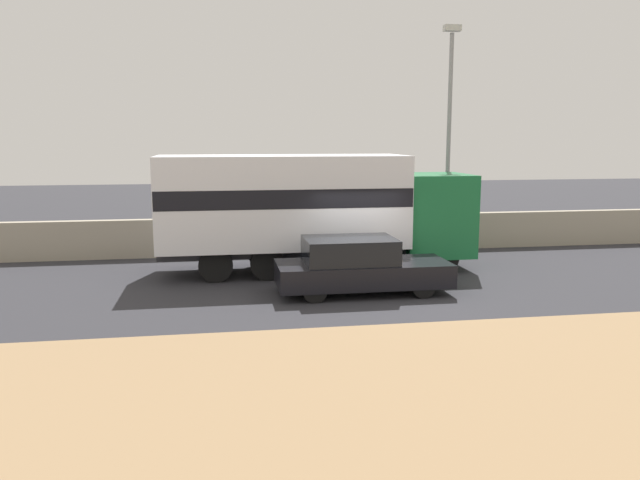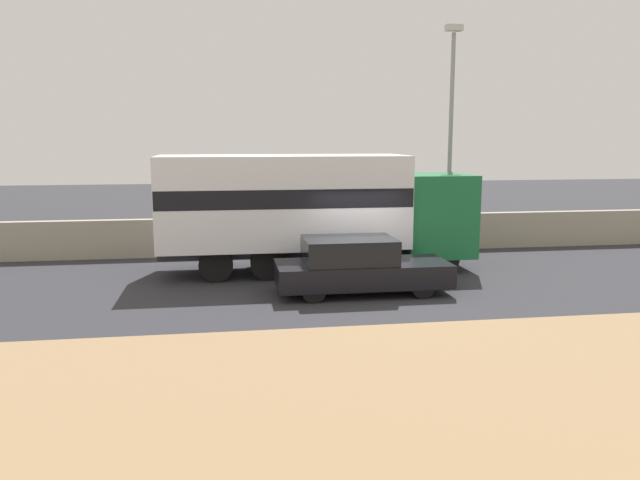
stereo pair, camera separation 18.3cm
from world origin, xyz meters
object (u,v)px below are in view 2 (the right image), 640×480
object	(u,v)px
car_hatchback	(358,266)
street_lamp	(451,125)
box_truck	(307,205)
pedestrian	(428,229)

from	to	relation	value
car_hatchback	street_lamp	bearing A→B (deg)	50.38
box_truck	car_hatchback	world-z (taller)	box_truck
car_hatchback	pedestrian	distance (m)	6.23
street_lamp	box_truck	distance (m)	6.16
street_lamp	car_hatchback	bearing A→B (deg)	-129.62
box_truck	pedestrian	distance (m)	5.18
pedestrian	car_hatchback	bearing A→B (deg)	-124.85
street_lamp	pedestrian	xyz separation A→B (m)	(-0.70, -0.03, -3.49)
car_hatchback	box_truck	bearing A→B (deg)	108.37
street_lamp	car_hatchback	xyz separation A→B (m)	(-4.26, -5.14, -3.65)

